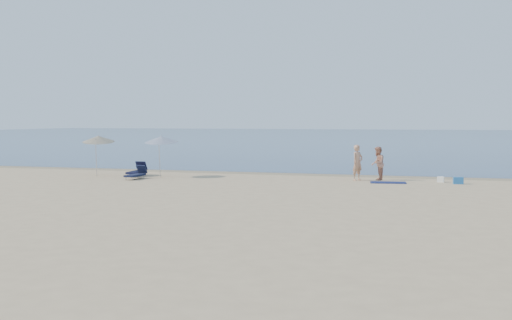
# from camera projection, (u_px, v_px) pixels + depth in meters

# --- Properties ---
(ground) EXTENTS (160.00, 160.00, 0.00)m
(ground) POSITION_uv_depth(u_px,v_px,m) (171.00, 232.00, 17.95)
(ground) COLOR tan
(ground) RESTS_ON ground
(sea) EXTENTS (240.00, 160.00, 0.01)m
(sea) POSITION_uv_depth(u_px,v_px,m) (408.00, 137.00, 113.37)
(sea) COLOR #0C224B
(sea) RESTS_ON ground
(wet_sand_strip) EXTENTS (240.00, 1.60, 0.00)m
(wet_sand_strip) POSITION_uv_depth(u_px,v_px,m) (314.00, 175.00, 36.46)
(wet_sand_strip) COLOR #847254
(wet_sand_strip) RESTS_ON ground
(person_left) EXTENTS (0.74, 0.80, 1.84)m
(person_left) POSITION_uv_depth(u_px,v_px,m) (358.00, 163.00, 33.01)
(person_left) COLOR tan
(person_left) RESTS_ON ground
(person_right) EXTENTS (0.68, 0.86, 1.74)m
(person_right) POSITION_uv_depth(u_px,v_px,m) (378.00, 163.00, 33.12)
(person_right) COLOR tan
(person_right) RESTS_ON ground
(beach_towel) EXTENTS (1.86, 1.19, 0.03)m
(beach_towel) POSITION_uv_depth(u_px,v_px,m) (388.00, 183.00, 31.80)
(beach_towel) COLOR #0D1645
(beach_towel) RESTS_ON ground
(white_bag) EXTENTS (0.35, 0.31, 0.28)m
(white_bag) POSITION_uv_depth(u_px,v_px,m) (441.00, 179.00, 32.08)
(white_bag) COLOR white
(white_bag) RESTS_ON ground
(blue_cooler) EXTENTS (0.51, 0.39, 0.34)m
(blue_cooler) POSITION_uv_depth(u_px,v_px,m) (458.00, 180.00, 31.25)
(blue_cooler) COLOR #2065AF
(blue_cooler) RESTS_ON ground
(umbrella_near) EXTENTS (2.06, 2.09, 2.37)m
(umbrella_near) POSITION_uv_depth(u_px,v_px,m) (161.00, 139.00, 34.97)
(umbrella_near) COLOR silver
(umbrella_near) RESTS_ON ground
(umbrella_far) EXTENTS (2.31, 2.33, 2.39)m
(umbrella_far) POSITION_uv_depth(u_px,v_px,m) (99.00, 139.00, 35.59)
(umbrella_far) COLOR silver
(umbrella_far) RESTS_ON ground
(lounger_left) EXTENTS (0.75, 1.83, 0.79)m
(lounger_left) POSITION_uv_depth(u_px,v_px,m) (137.00, 171.00, 35.52)
(lounger_left) COLOR black
(lounger_left) RESTS_ON ground
(lounger_right) EXTENTS (0.59, 1.62, 0.71)m
(lounger_right) POSITION_uv_depth(u_px,v_px,m) (136.00, 174.00, 33.82)
(lounger_right) COLOR #121833
(lounger_right) RESTS_ON ground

